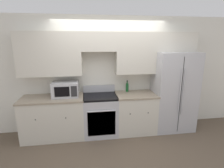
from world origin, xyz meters
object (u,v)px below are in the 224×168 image
Objects in this scene: refrigerator at (173,91)px; microwave at (65,89)px; oven_range at (100,114)px; bottle at (127,87)px.

refrigerator is 3.36× the size of microwave.
oven_range is 0.88m from bottle.
microwave is (-0.73, 0.06, 0.60)m from oven_range.
bottle is (0.65, 0.22, 0.55)m from oven_range.
refrigerator reaches higher than bottle.
bottle is at bearing 18.43° from oven_range.
microwave reaches higher than bottle.
bottle reaches higher than oven_range.
bottle is (-1.06, 0.18, 0.09)m from refrigerator.
bottle is at bearing 6.68° from microwave.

